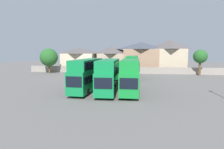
% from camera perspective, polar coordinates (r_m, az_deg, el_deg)
% --- Properties ---
extents(ground, '(140.00, 140.00, 0.00)m').
position_cam_1_polar(ground, '(47.40, 2.75, -0.68)').
color(ground, '#605E5B').
extents(depot_boundary_wall, '(56.00, 0.50, 1.80)m').
position_cam_1_polar(depot_boundary_wall, '(55.09, 3.61, 1.30)').
color(depot_boundary_wall, gray).
rests_on(depot_boundary_wall, ground).
extents(bus_1, '(2.82, 10.68, 4.91)m').
position_cam_1_polar(bus_1, '(30.47, -7.30, 0.35)').
color(bus_1, '#117C3E').
rests_on(bus_1, ground).
extents(bus_2, '(3.07, 10.69, 4.89)m').
position_cam_1_polar(bus_2, '(29.29, -1.02, 0.12)').
color(bus_2, '#117F3F').
rests_on(bus_2, ground).
extents(bus_3, '(2.83, 10.36, 4.92)m').
position_cam_1_polar(bus_3, '(29.10, 5.34, 0.08)').
color(bus_3, '#158632').
rests_on(bus_3, ground).
extents(bus_4, '(2.75, 11.71, 3.43)m').
position_cam_1_polar(bus_4, '(45.57, -1.24, 1.50)').
color(bus_4, '#23882E').
rests_on(bus_4, ground).
extents(bus_5, '(2.86, 11.28, 3.47)m').
position_cam_1_polar(bus_5, '(45.15, 2.41, 1.48)').
color(bus_5, '#197D36').
rests_on(bus_5, ground).
extents(bus_6, '(2.62, 10.85, 5.04)m').
position_cam_1_polar(bus_6, '(44.98, 5.86, 2.52)').
color(bus_6, '#128533').
rests_on(bus_6, ground).
extents(house_terrace_left, '(10.55, 8.16, 7.22)m').
position_cam_1_polar(house_terrace_left, '(63.97, -9.33, 4.48)').
color(house_terrace_left, beige).
rests_on(house_terrace_left, ground).
extents(house_terrace_centre, '(8.74, 7.32, 7.78)m').
position_cam_1_polar(house_terrace_centre, '(62.15, 0.08, 4.77)').
color(house_terrace_centre, tan).
rests_on(house_terrace_centre, ground).
extents(house_terrace_right, '(10.77, 6.32, 8.83)m').
position_cam_1_polar(house_terrace_right, '(60.43, 8.46, 5.14)').
color(house_terrace_right, '#9E7A60').
rests_on(house_terrace_right, ground).
extents(house_terrace_far_right, '(9.50, 8.25, 9.48)m').
position_cam_1_polar(house_terrace_far_right, '(62.16, 16.30, 5.30)').
color(house_terrace_far_right, '#C6B293').
rests_on(house_terrace_far_right, ground).
extents(tree_left_of_lot, '(3.45, 3.45, 6.55)m').
position_cam_1_polar(tree_left_of_lot, '(54.60, 24.19, 4.70)').
color(tree_left_of_lot, brown).
rests_on(tree_left_of_lot, ground).
extents(tree_behind_wall, '(4.92, 4.92, 6.89)m').
position_cam_1_polar(tree_behind_wall, '(57.69, -17.79, 4.73)').
color(tree_behind_wall, brown).
rests_on(tree_behind_wall, ground).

